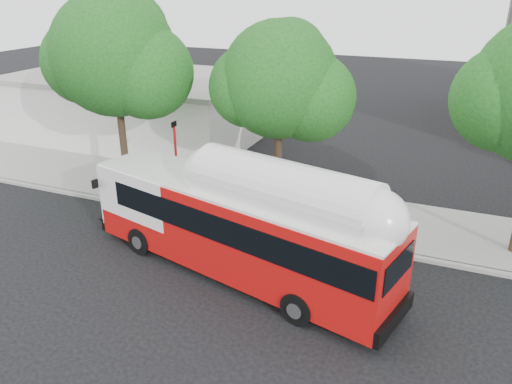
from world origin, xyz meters
The scene contains 9 objects.
ground centered at (0.00, 0.00, 0.00)m, with size 120.00×120.00×0.00m, color black.
sidewalk centered at (0.00, 6.50, 0.07)m, with size 60.00×5.00×0.15m, color gray.
curb_strip centered at (0.00, 3.90, 0.07)m, with size 60.00×0.30×0.15m, color gray.
red_curb_segment centered at (-3.00, 3.90, 0.08)m, with size 10.00×0.32×0.16m, color maroon.
street_tree_left centered at (-8.53, 5.56, 6.60)m, with size 6.67×5.80×9.74m.
street_tree_mid centered at (-0.59, 6.06, 5.91)m, with size 5.75×5.00×8.62m.
low_commercial_bldg centered at (-14.00, 14.00, 2.15)m, with size 16.20×10.20×4.25m.
transit_bus centered at (-0.46, 0.41, 1.79)m, with size 13.08×5.55×3.82m.
signal_pole centered at (-5.49, 4.67, 2.15)m, with size 0.12×0.40×4.18m.
Camera 1 is at (6.14, -14.01, 9.97)m, focal length 35.00 mm.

